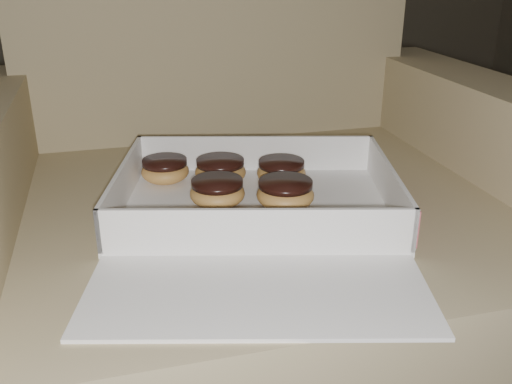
% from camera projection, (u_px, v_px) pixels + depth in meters
% --- Properties ---
extents(armchair, '(0.98, 0.82, 1.02)m').
position_uv_depth(armchair, '(249.00, 249.00, 1.02)').
color(armchair, tan).
rests_on(armchair, floor).
extents(bakery_box, '(0.50, 0.55, 0.07)m').
position_uv_depth(bakery_box, '(259.00, 213.00, 0.82)').
color(bakery_box, white).
rests_on(bakery_box, armchair).
extents(donut_a, '(0.08, 0.08, 0.04)m').
position_uv_depth(donut_a, '(165.00, 170.00, 0.93)').
color(donut_a, gold).
rests_on(donut_a, bakery_box).
extents(donut_b, '(0.08, 0.08, 0.04)m').
position_uv_depth(donut_b, '(281.00, 171.00, 0.92)').
color(donut_b, gold).
rests_on(donut_b, bakery_box).
extents(donut_c, '(0.09, 0.09, 0.04)m').
position_uv_depth(donut_c, '(285.00, 193.00, 0.84)').
color(donut_c, gold).
rests_on(donut_c, bakery_box).
extents(donut_d, '(0.08, 0.08, 0.04)m').
position_uv_depth(donut_d, '(217.00, 192.00, 0.84)').
color(donut_d, gold).
rests_on(donut_d, bakery_box).
extents(donut_e, '(0.08, 0.08, 0.04)m').
position_uv_depth(donut_e, '(220.00, 171.00, 0.92)').
color(donut_e, gold).
rests_on(donut_e, bakery_box).
extents(crumb_a, '(0.01, 0.01, 0.00)m').
position_uv_depth(crumb_a, '(305.00, 209.00, 0.84)').
color(crumb_a, black).
rests_on(crumb_a, bakery_box).
extents(crumb_b, '(0.01, 0.01, 0.00)m').
position_uv_depth(crumb_b, '(276.00, 241.00, 0.74)').
color(crumb_b, black).
rests_on(crumb_b, bakery_box).
extents(crumb_c, '(0.01, 0.01, 0.00)m').
position_uv_depth(crumb_c, '(337.00, 210.00, 0.83)').
color(crumb_c, black).
rests_on(crumb_c, bakery_box).
extents(crumb_d, '(0.01, 0.01, 0.00)m').
position_uv_depth(crumb_d, '(368.00, 214.00, 0.82)').
color(crumb_d, black).
rests_on(crumb_d, bakery_box).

